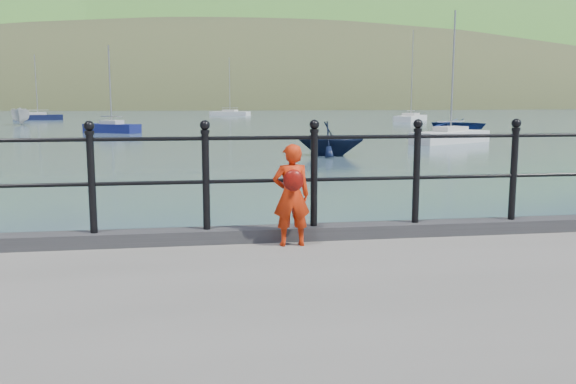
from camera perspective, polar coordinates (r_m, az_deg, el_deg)
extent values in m
plane|color=#2D4251|center=(7.28, -2.61, -11.97)|extent=(600.00, 600.00, 0.00)
cube|color=#28282B|center=(6.83, -2.53, -3.94)|extent=(60.00, 0.30, 0.15)
cylinder|color=black|center=(6.73, -2.57, 1.06)|extent=(18.00, 0.04, 0.04)
cylinder|color=black|center=(6.68, -2.59, 5.08)|extent=(18.00, 0.04, 0.04)
cylinder|color=black|center=(6.77, -17.88, 0.70)|extent=(0.08, 0.08, 1.05)
sphere|color=black|center=(6.72, -18.12, 5.90)|extent=(0.11, 0.11, 0.11)
cylinder|color=black|center=(6.69, -7.68, 0.94)|extent=(0.08, 0.08, 1.05)
sphere|color=black|center=(6.64, -7.79, 6.21)|extent=(0.11, 0.11, 0.11)
cylinder|color=black|center=(6.82, 2.45, 1.16)|extent=(0.08, 0.08, 1.05)
sphere|color=black|center=(6.77, 2.48, 6.33)|extent=(0.11, 0.11, 0.11)
cylinder|color=black|center=(7.15, 11.92, 1.33)|extent=(0.08, 0.08, 1.05)
sphere|color=black|center=(7.10, 12.07, 6.25)|extent=(0.11, 0.11, 0.11)
cylinder|color=black|center=(7.66, 20.34, 1.45)|extent=(0.08, 0.08, 1.05)
sphere|color=black|center=(7.62, 20.58, 6.04)|extent=(0.11, 0.11, 0.11)
ellipsoid|color=#333A21|center=(203.64, -3.04, 3.50)|extent=(400.00, 100.00, 88.00)
ellipsoid|color=#387026|center=(270.39, 4.13, 2.21)|extent=(600.00, 180.00, 156.00)
cube|color=silver|center=(190.88, -19.46, 8.22)|extent=(9.00, 6.00, 6.00)
cube|color=#4C4744|center=(190.93, -19.52, 9.42)|extent=(9.50, 6.50, 2.00)
cube|color=silver|center=(188.12, -12.49, 8.51)|extent=(9.00, 6.00, 6.00)
cube|color=#4C4744|center=(188.17, -12.53, 9.73)|extent=(9.50, 6.50, 2.00)
cube|color=silver|center=(188.71, -3.25, 8.70)|extent=(9.00, 6.00, 6.00)
cube|color=#4C4744|center=(188.77, -3.26, 9.91)|extent=(9.50, 6.50, 2.00)
cube|color=silver|center=(193.27, 4.83, 8.68)|extent=(9.00, 6.00, 6.00)
cube|color=#4C4744|center=(193.32, 4.85, 9.86)|extent=(9.50, 6.50, 2.00)
imported|color=red|center=(6.51, 0.32, -0.30)|extent=(0.40, 0.27, 1.10)
ellipsoid|color=red|center=(6.36, 0.51, 1.09)|extent=(0.22, 0.11, 0.23)
imported|color=navy|center=(55.44, 15.78, 6.13)|extent=(5.70, 5.94, 1.00)
imported|color=silver|center=(70.05, -23.71, 6.51)|extent=(2.54, 4.90, 1.80)
imported|color=black|center=(28.36, 3.97, 5.00)|extent=(3.80, 3.58, 1.59)
cube|color=black|center=(86.67, -22.35, 6.41)|extent=(6.32, 3.41, 0.90)
cube|color=beige|center=(86.66, -22.37, 6.74)|extent=(2.38, 1.82, 0.50)
cylinder|color=#A5A5A8|center=(86.66, -22.51, 9.24)|extent=(0.10, 0.10, 7.68)
cylinder|color=#A5A5A8|center=(86.65, -22.39, 7.11)|extent=(2.63, 0.78, 0.06)
cube|color=navy|center=(50.52, -16.15, 5.62)|extent=(4.73, 3.84, 0.90)
cube|color=beige|center=(50.50, -16.18, 6.19)|extent=(1.95, 1.78, 0.50)
cylinder|color=#A5A5A8|center=(50.48, -16.32, 9.59)|extent=(0.10, 0.10, 6.09)
cylinder|color=#A5A5A8|center=(50.49, -16.20, 6.81)|extent=(1.79, 1.22, 0.06)
cube|color=white|center=(103.79, -5.45, 7.26)|extent=(6.84, 5.01, 0.90)
cube|color=beige|center=(103.78, -5.46, 7.54)|extent=(2.74, 2.37, 0.50)
cylinder|color=#A5A5A8|center=(103.79, -5.49, 9.98)|extent=(0.10, 0.10, 8.94)
cylinder|color=#A5A5A8|center=(103.77, -5.46, 7.84)|extent=(2.67, 1.51, 0.06)
cube|color=white|center=(76.95, 11.40, 6.69)|extent=(6.33, 7.76, 0.90)
cube|color=beige|center=(76.93, 11.41, 7.06)|extent=(2.84, 3.15, 0.50)
cylinder|color=#A5A5A8|center=(76.98, 11.53, 10.83)|extent=(0.10, 0.10, 10.24)
cylinder|color=#A5A5A8|center=(76.92, 11.43, 7.47)|extent=(2.10, 2.97, 0.06)
cube|color=silver|center=(38.18, 14.94, 4.83)|extent=(5.79, 4.20, 0.90)
cube|color=beige|center=(38.16, 14.97, 5.57)|extent=(2.30, 1.96, 0.50)
cylinder|color=#A5A5A8|center=(38.15, 15.17, 10.81)|extent=(0.10, 0.10, 7.08)
cylinder|color=#A5A5A8|center=(38.13, 15.00, 6.40)|extent=(2.29, 1.32, 0.06)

